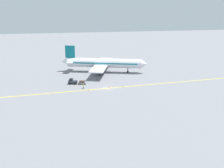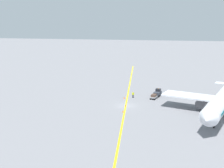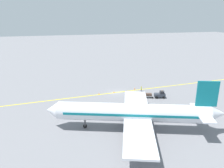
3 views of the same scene
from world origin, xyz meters
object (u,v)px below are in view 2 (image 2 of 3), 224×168
(ground_crew_worker, at_px, (133,95))
(traffic_cone_by_wingtip, at_px, (216,95))
(traffic_cone_far_edge, at_px, (126,105))
(baggage_cart_trailing, at_px, (154,96))
(traffic_cone_near_nose, at_px, (124,98))
(baggage_tug_dark, at_px, (158,93))
(traffic_cone_mid_apron, at_px, (123,111))
(airplane_at_gate, at_px, (224,98))

(ground_crew_worker, distance_m, traffic_cone_by_wingtip, 22.86)
(ground_crew_worker, relative_size, traffic_cone_far_edge, 3.05)
(baggage_cart_trailing, relative_size, traffic_cone_near_nose, 5.24)
(baggage_cart_trailing, relative_size, traffic_cone_far_edge, 5.24)
(baggage_tug_dark, distance_m, ground_crew_worker, 7.10)
(traffic_cone_mid_apron, distance_m, traffic_cone_far_edge, 4.61)
(baggage_tug_dark, xyz_separation_m, traffic_cone_far_edge, (7.32, 11.41, -0.63))
(traffic_cone_far_edge, bearing_deg, traffic_cone_near_nose, -79.75)
(baggage_tug_dark, distance_m, traffic_cone_mid_apron, 17.61)
(traffic_cone_mid_apron, bearing_deg, traffic_cone_by_wingtip, -140.68)
(traffic_cone_near_nose, relative_size, traffic_cone_mid_apron, 1.00)
(airplane_at_gate, height_order, traffic_cone_by_wingtip, airplane_at_gate)
(traffic_cone_mid_apron, bearing_deg, ground_crew_worker, -93.94)
(baggage_cart_trailing, bearing_deg, traffic_cone_near_nose, 8.37)
(airplane_at_gate, bearing_deg, ground_crew_worker, -25.93)
(traffic_cone_near_nose, height_order, traffic_cone_by_wingtip, same)
(baggage_cart_trailing, bearing_deg, traffic_cone_far_edge, 52.11)
(baggage_tug_dark, relative_size, traffic_cone_mid_apron, 5.99)
(baggage_cart_trailing, distance_m, traffic_cone_near_nose, 7.80)
(baggage_tug_dark, bearing_deg, traffic_cone_by_wingtip, -169.85)
(traffic_cone_by_wingtip, bearing_deg, ground_crew_worker, 14.84)
(ground_crew_worker, bearing_deg, traffic_cone_mid_apron, 86.06)
(baggage_cart_trailing, xyz_separation_m, ground_crew_worker, (5.50, -0.13, 0.15))
(airplane_at_gate, relative_size, traffic_cone_mid_apron, 62.74)
(traffic_cone_by_wingtip, bearing_deg, traffic_cone_near_nose, 16.33)
(baggage_tug_dark, relative_size, baggage_cart_trailing, 1.14)
(ground_crew_worker, height_order, traffic_cone_far_edge, ground_crew_worker)
(airplane_at_gate, xyz_separation_m, traffic_cone_mid_apron, (22.22, 2.60, -3.43))
(ground_crew_worker, xyz_separation_m, traffic_cone_mid_apron, (0.89, 12.97, -0.63))
(traffic_cone_near_nose, bearing_deg, traffic_cone_by_wingtip, -163.67)
(traffic_cone_by_wingtip, bearing_deg, baggage_cart_trailing, 19.83)
(traffic_cone_far_edge, bearing_deg, airplane_at_gate, 174.85)
(baggage_tug_dark, distance_m, traffic_cone_by_wingtip, 15.94)
(baggage_cart_trailing, distance_m, ground_crew_worker, 5.51)
(baggage_tug_dark, bearing_deg, airplane_at_gate, 138.03)
(traffic_cone_by_wingtip, bearing_deg, airplane_at_gate, 87.31)
(traffic_cone_mid_apron, bearing_deg, traffic_cone_far_edge, -89.80)
(airplane_at_gate, xyz_separation_m, ground_crew_worker, (21.32, -10.37, -2.80))
(ground_crew_worker, xyz_separation_m, traffic_cone_near_nose, (2.20, 1.26, -0.63))
(traffic_cone_near_nose, distance_m, traffic_cone_by_wingtip, 25.30)
(baggage_tug_dark, height_order, traffic_cone_by_wingtip, baggage_tug_dark)
(airplane_at_gate, height_order, traffic_cone_far_edge, airplane_at_gate)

